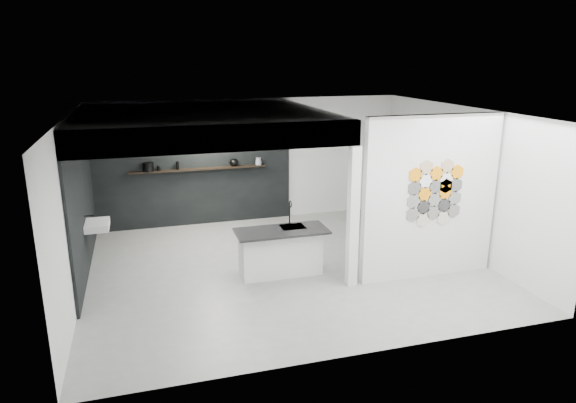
# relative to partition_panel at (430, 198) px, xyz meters

# --- Properties ---
(floor) EXTENTS (7.00, 6.00, 0.01)m
(floor) POSITION_rel_partition_panel_xyz_m (-2.23, 1.00, -1.40)
(floor) COLOR gray
(partition_panel) EXTENTS (2.45, 0.15, 2.80)m
(partition_panel) POSITION_rel_partition_panel_xyz_m (0.00, 0.00, 0.00)
(partition_panel) COLOR silver
(partition_panel) RESTS_ON floor
(bay_clad_back) EXTENTS (4.40, 0.04, 2.35)m
(bay_clad_back) POSITION_rel_partition_panel_xyz_m (-3.52, 3.97, -0.22)
(bay_clad_back) COLOR black
(bay_clad_back) RESTS_ON floor
(bay_clad_left) EXTENTS (0.04, 4.00, 2.35)m
(bay_clad_left) POSITION_rel_partition_panel_xyz_m (-5.70, 2.00, -0.22)
(bay_clad_left) COLOR black
(bay_clad_left) RESTS_ON floor
(bulkhead) EXTENTS (4.40, 4.00, 0.40)m
(bulkhead) POSITION_rel_partition_panel_xyz_m (-3.52, 2.00, 1.15)
(bulkhead) COLOR silver
(bulkhead) RESTS_ON corner_column
(corner_column) EXTENTS (0.16, 0.16, 2.35)m
(corner_column) POSITION_rel_partition_panel_xyz_m (-1.41, 0.00, -0.22)
(corner_column) COLOR silver
(corner_column) RESTS_ON floor
(fascia_beam) EXTENTS (4.40, 0.16, 0.40)m
(fascia_beam) POSITION_rel_partition_panel_xyz_m (-3.52, 0.08, 1.15)
(fascia_beam) COLOR silver
(fascia_beam) RESTS_ON corner_column
(wall_basin) EXTENTS (0.40, 0.60, 0.12)m
(wall_basin) POSITION_rel_partition_panel_xyz_m (-5.46, 1.80, -0.55)
(wall_basin) COLOR silver
(wall_basin) RESTS_ON bay_clad_left
(display_shelf) EXTENTS (3.00, 0.15, 0.04)m
(display_shelf) POSITION_rel_partition_panel_xyz_m (-3.43, 3.87, -0.10)
(display_shelf) COLOR black
(display_shelf) RESTS_ON bay_clad_back
(kitchen_island) EXTENTS (1.59, 0.70, 1.28)m
(kitchen_island) POSITION_rel_partition_panel_xyz_m (-2.42, 0.74, -0.97)
(kitchen_island) COLOR silver
(kitchen_island) RESTS_ON floor
(stockpot) EXTENTS (0.23, 0.23, 0.19)m
(stockpot) POSITION_rel_partition_panel_xyz_m (-4.50, 3.87, 0.01)
(stockpot) COLOR black
(stockpot) RESTS_ON display_shelf
(kettle) EXTENTS (0.22, 0.22, 0.17)m
(kettle) POSITION_rel_partition_panel_xyz_m (-2.64, 3.87, 0.01)
(kettle) COLOR black
(kettle) RESTS_ON display_shelf
(glass_bowl) EXTENTS (0.17, 0.17, 0.10)m
(glass_bowl) POSITION_rel_partition_panel_xyz_m (-2.08, 3.87, -0.03)
(glass_bowl) COLOR gray
(glass_bowl) RESTS_ON display_shelf
(glass_vase) EXTENTS (0.14, 0.14, 0.16)m
(glass_vase) POSITION_rel_partition_panel_xyz_m (-2.08, 3.87, -0.00)
(glass_vase) COLOR gray
(glass_vase) RESTS_ON display_shelf
(bottle_dark) EXTENTS (0.07, 0.07, 0.17)m
(bottle_dark) POSITION_rel_partition_panel_xyz_m (-3.88, 3.87, 0.01)
(bottle_dark) COLOR black
(bottle_dark) RESTS_ON display_shelf
(utensil_cup) EXTENTS (0.10, 0.10, 0.10)m
(utensil_cup) POSITION_rel_partition_panel_xyz_m (-4.29, 3.87, -0.03)
(utensil_cup) COLOR black
(utensil_cup) RESTS_ON display_shelf
(hex_tile_cluster) EXTENTS (1.04, 0.02, 1.16)m
(hex_tile_cluster) POSITION_rel_partition_panel_xyz_m (0.03, -0.09, 0.10)
(hex_tile_cluster) COLOR #66635E
(hex_tile_cluster) RESTS_ON partition_panel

